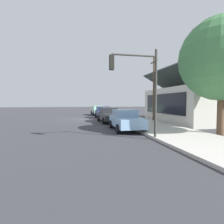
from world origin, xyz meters
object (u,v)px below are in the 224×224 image
(car_navy, at_px, (103,112))
(fire_hydrant_red, at_px, (123,117))
(car_charcoal, at_px, (109,115))
(traffic_light_main, at_px, (138,79))
(car_skyblue, at_px, (126,120))
(utility_pole_wooden, at_px, (154,87))
(shade_tree, at_px, (222,59))
(car_seafoam, at_px, (98,110))

(car_navy, height_order, fire_hydrant_red, car_navy)
(car_charcoal, distance_m, traffic_light_main, 9.96)
(car_charcoal, relative_size, fire_hydrant_red, 6.73)
(car_skyblue, height_order, utility_pole_wooden, utility_pole_wooden)
(car_charcoal, height_order, shade_tree, shade_tree)
(car_navy, height_order, shade_tree, shade_tree)
(car_navy, distance_m, shade_tree, 15.95)
(car_charcoal, relative_size, car_skyblue, 1.07)
(car_skyblue, xyz_separation_m, shade_tree, (3.47, 5.44, 4.15))
(fire_hydrant_red, bearing_deg, traffic_light_main, -9.80)
(car_seafoam, height_order, traffic_light_main, traffic_light_main)
(traffic_light_main, relative_size, utility_pole_wooden, 0.69)
(traffic_light_main, bearing_deg, car_navy, 178.90)
(car_skyblue, bearing_deg, shade_tree, 58.56)
(shade_tree, height_order, fire_hydrant_red, shade_tree)
(car_seafoam, distance_m, traffic_light_main, 20.85)
(car_navy, relative_size, fire_hydrant_red, 6.20)
(car_charcoal, bearing_deg, car_navy, 176.32)
(traffic_light_main, bearing_deg, car_skyblue, 174.59)
(car_navy, xyz_separation_m, traffic_light_main, (14.73, -0.28, 2.68))
(car_seafoam, distance_m, car_charcoal, 11.08)
(shade_tree, height_order, traffic_light_main, shade_tree)
(traffic_light_main, distance_m, utility_pole_wooden, 11.80)
(traffic_light_main, relative_size, fire_hydrant_red, 7.32)
(shade_tree, xyz_separation_m, utility_pole_wooden, (-10.00, -0.14, -1.04))
(shade_tree, bearing_deg, car_navy, -159.00)
(car_seafoam, bearing_deg, fire_hydrant_red, 5.93)
(shade_tree, relative_size, utility_pole_wooden, 1.02)
(car_skyblue, distance_m, shade_tree, 7.67)
(car_seafoam, height_order, car_charcoal, same)
(utility_pole_wooden, bearing_deg, car_seafoam, -152.59)
(car_skyblue, distance_m, traffic_light_main, 4.67)
(car_charcoal, bearing_deg, traffic_light_main, -2.57)
(traffic_light_main, xyz_separation_m, utility_pole_wooden, (-10.35, 5.66, 0.44))
(car_seafoam, bearing_deg, shade_tree, 14.08)
(car_seafoam, height_order, car_skyblue, same)
(utility_pole_wooden, bearing_deg, traffic_light_main, -28.67)
(car_skyblue, relative_size, utility_pole_wooden, 0.60)
(car_charcoal, height_order, utility_pole_wooden, utility_pole_wooden)
(car_seafoam, bearing_deg, car_skyblue, -0.85)
(car_charcoal, xyz_separation_m, traffic_light_main, (9.60, -0.12, 2.67))
(car_skyblue, xyz_separation_m, fire_hydrant_red, (-5.79, 1.30, -0.32))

